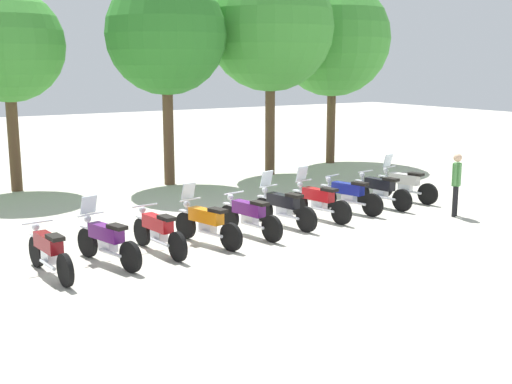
# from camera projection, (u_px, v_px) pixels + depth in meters

# --- Properties ---
(ground_plane) EXTENTS (80.00, 80.00, 0.00)m
(ground_plane) POSITION_uv_depth(u_px,v_px,m) (267.00, 231.00, 16.31)
(ground_plane) COLOR #BCB7A8
(motorcycle_0) EXTENTS (0.62, 2.19, 0.99)m
(motorcycle_0) POSITION_uv_depth(u_px,v_px,m) (49.00, 251.00, 12.75)
(motorcycle_0) COLOR black
(motorcycle_0) RESTS_ON ground_plane
(motorcycle_1) EXTENTS (0.77, 2.15, 1.37)m
(motorcycle_1) POSITION_uv_depth(u_px,v_px,m) (107.00, 240.00, 13.51)
(motorcycle_1) COLOR black
(motorcycle_1) RESTS_ON ground_plane
(motorcycle_2) EXTENTS (0.62, 2.19, 0.99)m
(motorcycle_2) POSITION_uv_depth(u_px,v_px,m) (158.00, 231.00, 14.32)
(motorcycle_2) COLOR black
(motorcycle_2) RESTS_ON ground_plane
(motorcycle_3) EXTENTS (0.76, 2.15, 1.37)m
(motorcycle_3) POSITION_uv_depth(u_px,v_px,m) (206.00, 222.00, 15.00)
(motorcycle_3) COLOR black
(motorcycle_3) RESTS_ON ground_plane
(motorcycle_4) EXTENTS (0.64, 2.18, 0.99)m
(motorcycle_4) POSITION_uv_depth(u_px,v_px,m) (249.00, 215.00, 15.75)
(motorcycle_4) COLOR black
(motorcycle_4) RESTS_ON ground_plane
(motorcycle_5) EXTENTS (0.66, 2.17, 1.37)m
(motorcycle_5) POSITION_uv_depth(u_px,v_px,m) (283.00, 206.00, 16.66)
(motorcycle_5) COLOR black
(motorcycle_5) RESTS_ON ground_plane
(motorcycle_6) EXTENTS (0.63, 2.18, 1.37)m
(motorcycle_6) POSITION_uv_depth(u_px,v_px,m) (318.00, 200.00, 17.42)
(motorcycle_6) COLOR black
(motorcycle_6) RESTS_ON ground_plane
(motorcycle_7) EXTENTS (0.78, 2.14, 0.99)m
(motorcycle_7) POSITION_uv_depth(u_px,v_px,m) (348.00, 195.00, 18.25)
(motorcycle_7) COLOR black
(motorcycle_7) RESTS_ON ground_plane
(motorcycle_8) EXTENTS (0.62, 2.18, 0.99)m
(motorcycle_8) POSITION_uv_depth(u_px,v_px,m) (380.00, 190.00, 18.93)
(motorcycle_8) COLOR black
(motorcycle_8) RESTS_ON ground_plane
(motorcycle_9) EXTENTS (0.71, 2.16, 1.37)m
(motorcycle_9) POSITION_uv_depth(u_px,v_px,m) (404.00, 184.00, 19.79)
(motorcycle_9) COLOR black
(motorcycle_9) RESTS_ON ground_plane
(person_0) EXTENTS (0.39, 0.31, 1.72)m
(person_0) POSITION_uv_depth(u_px,v_px,m) (456.00, 180.00, 17.66)
(person_0) COLOR black
(person_0) RESTS_ON ground_plane
(tree_1) EXTENTS (3.59, 3.59, 6.45)m
(tree_1) POSITION_uv_depth(u_px,v_px,m) (7.00, 46.00, 20.53)
(tree_1) COLOR brown
(tree_1) RESTS_ON ground_plane
(tree_2) EXTENTS (4.00, 4.00, 7.04)m
(tree_2) POSITION_uv_depth(u_px,v_px,m) (166.00, 35.00, 21.60)
(tree_2) COLOR brown
(tree_2) RESTS_ON ground_plane
(tree_3) EXTENTS (4.61, 4.61, 7.68)m
(tree_3) POSITION_uv_depth(u_px,v_px,m) (270.00, 28.00, 23.58)
(tree_3) COLOR brown
(tree_3) RESTS_ON ground_plane
(tree_4) EXTENTS (4.64, 4.64, 7.39)m
(tree_4) POSITION_uv_depth(u_px,v_px,m) (333.00, 39.00, 26.48)
(tree_4) COLOR brown
(tree_4) RESTS_ON ground_plane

